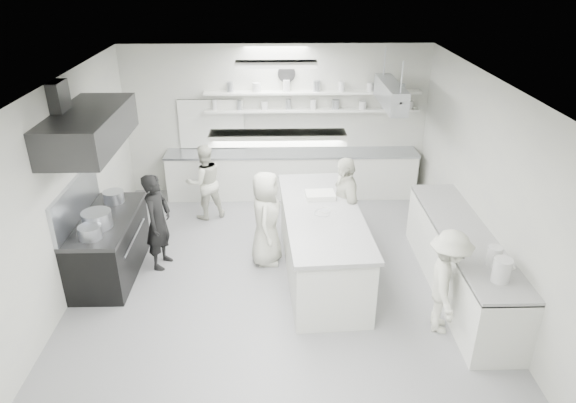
{
  "coord_description": "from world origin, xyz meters",
  "views": [
    {
      "loc": [
        -0.02,
        -6.47,
        4.52
      ],
      "look_at": [
        0.16,
        0.6,
        1.1
      ],
      "focal_mm": 32.04,
      "sensor_mm": 36.0,
      "label": 1
    }
  ],
  "objects_px": {
    "prep_island": "(322,245)",
    "cook_back": "(205,182)",
    "right_counter": "(461,263)",
    "stove": "(109,247)",
    "cook_stove": "(158,221)",
    "back_counter": "(292,174)"
  },
  "relations": [
    {
      "from": "prep_island",
      "to": "cook_back",
      "type": "xyz_separation_m",
      "value": [
        -2.0,
        1.97,
        0.2
      ]
    },
    {
      "from": "cook_back",
      "to": "right_counter",
      "type": "bearing_deg",
      "value": 124.04
    },
    {
      "from": "prep_island",
      "to": "right_counter",
      "type": "bearing_deg",
      "value": -16.98
    },
    {
      "from": "stove",
      "to": "right_counter",
      "type": "relative_size",
      "value": 0.55
    },
    {
      "from": "right_counter",
      "to": "cook_stove",
      "type": "bearing_deg",
      "value": 169.97
    },
    {
      "from": "cook_stove",
      "to": "right_counter",
      "type": "bearing_deg",
      "value": -86.63
    },
    {
      "from": "right_counter",
      "to": "cook_back",
      "type": "height_order",
      "value": "cook_back"
    },
    {
      "from": "stove",
      "to": "cook_back",
      "type": "height_order",
      "value": "cook_back"
    },
    {
      "from": "cook_back",
      "to": "cook_stove",
      "type": "bearing_deg",
      "value": 48.38
    },
    {
      "from": "back_counter",
      "to": "cook_back",
      "type": "bearing_deg",
      "value": -150.08
    },
    {
      "from": "back_counter",
      "to": "right_counter",
      "type": "bearing_deg",
      "value": -55.35
    },
    {
      "from": "prep_island",
      "to": "cook_stove",
      "type": "distance_m",
      "value": 2.55
    },
    {
      "from": "right_counter",
      "to": "prep_island",
      "type": "bearing_deg",
      "value": 166.33
    },
    {
      "from": "stove",
      "to": "right_counter",
      "type": "bearing_deg",
      "value": -6.52
    },
    {
      "from": "stove",
      "to": "prep_island",
      "type": "xyz_separation_m",
      "value": [
        3.26,
        -0.12,
        0.07
      ]
    },
    {
      "from": "right_counter",
      "to": "cook_stove",
      "type": "relative_size",
      "value": 2.11
    },
    {
      "from": "stove",
      "to": "prep_island",
      "type": "distance_m",
      "value": 3.27
    },
    {
      "from": "back_counter",
      "to": "cook_stove",
      "type": "xyz_separation_m",
      "value": [
        -2.16,
        -2.6,
        0.32
      ]
    },
    {
      "from": "back_counter",
      "to": "cook_stove",
      "type": "distance_m",
      "value": 3.4
    },
    {
      "from": "back_counter",
      "to": "prep_island",
      "type": "height_order",
      "value": "prep_island"
    },
    {
      "from": "right_counter",
      "to": "stove",
      "type": "bearing_deg",
      "value": 173.48
    },
    {
      "from": "stove",
      "to": "back_counter",
      "type": "relative_size",
      "value": 0.36
    }
  ]
}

